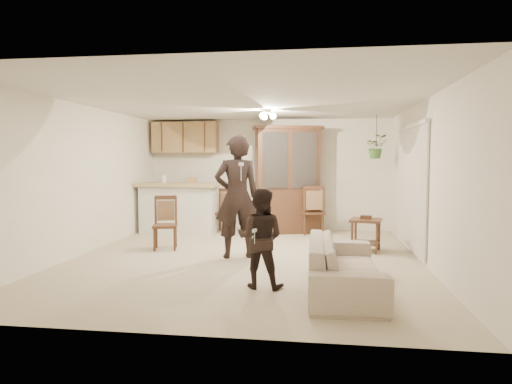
# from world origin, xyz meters

# --- Properties ---
(floor) EXTENTS (6.50, 6.50, 0.00)m
(floor) POSITION_xyz_m (0.00, 0.00, 0.00)
(floor) COLOR beige
(floor) RESTS_ON ground
(ceiling) EXTENTS (5.50, 6.50, 0.02)m
(ceiling) POSITION_xyz_m (0.00, 0.00, 2.50)
(ceiling) COLOR silver
(ceiling) RESTS_ON wall_back
(wall_back) EXTENTS (5.50, 0.02, 2.50)m
(wall_back) POSITION_xyz_m (0.00, 3.25, 1.25)
(wall_back) COLOR white
(wall_back) RESTS_ON ground
(wall_front) EXTENTS (5.50, 0.02, 2.50)m
(wall_front) POSITION_xyz_m (0.00, -3.25, 1.25)
(wall_front) COLOR white
(wall_front) RESTS_ON ground
(wall_left) EXTENTS (0.02, 6.50, 2.50)m
(wall_left) POSITION_xyz_m (-2.75, 0.00, 1.25)
(wall_left) COLOR white
(wall_left) RESTS_ON ground
(wall_right) EXTENTS (0.02, 6.50, 2.50)m
(wall_right) POSITION_xyz_m (2.75, 0.00, 1.25)
(wall_right) COLOR white
(wall_right) RESTS_ON ground
(breakfast_bar) EXTENTS (1.60, 0.55, 1.00)m
(breakfast_bar) POSITION_xyz_m (-1.85, 2.35, 0.50)
(breakfast_bar) COLOR silver
(breakfast_bar) RESTS_ON floor
(bar_top) EXTENTS (1.75, 0.70, 0.08)m
(bar_top) POSITION_xyz_m (-1.85, 2.35, 1.05)
(bar_top) COLOR tan
(bar_top) RESTS_ON breakfast_bar
(upper_cabinets) EXTENTS (1.50, 0.34, 0.70)m
(upper_cabinets) POSITION_xyz_m (-1.90, 3.07, 2.10)
(upper_cabinets) COLOR olive
(upper_cabinets) RESTS_ON wall_back
(vertical_blinds) EXTENTS (0.06, 2.30, 2.10)m
(vertical_blinds) POSITION_xyz_m (2.71, 0.90, 1.10)
(vertical_blinds) COLOR beige
(vertical_blinds) RESTS_ON wall_right
(ceiling_fixture) EXTENTS (0.36, 0.36, 0.20)m
(ceiling_fixture) POSITION_xyz_m (0.20, 1.20, 2.40)
(ceiling_fixture) COLOR #FFE7BF
(ceiling_fixture) RESTS_ON ceiling
(hanging_plant) EXTENTS (0.43, 0.37, 0.48)m
(hanging_plant) POSITION_xyz_m (2.30, 2.40, 1.85)
(hanging_plant) COLOR #356227
(hanging_plant) RESTS_ON ceiling
(plant_cord) EXTENTS (0.01, 0.01, 0.65)m
(plant_cord) POSITION_xyz_m (2.30, 2.40, 2.17)
(plant_cord) COLOR black
(plant_cord) RESTS_ON ceiling
(sofa) EXTENTS (0.75, 1.88, 0.73)m
(sofa) POSITION_xyz_m (1.48, -1.59, 0.37)
(sofa) COLOR beige
(sofa) RESTS_ON floor
(adult) EXTENTS (0.76, 0.62, 1.80)m
(adult) POSITION_xyz_m (-0.15, 0.07, 0.90)
(adult) COLOR black
(adult) RESTS_ON floor
(child) EXTENTS (0.71, 0.58, 1.35)m
(child) POSITION_xyz_m (0.46, -1.60, 0.68)
(child) COLOR black
(child) RESTS_ON floor
(china_hutch) EXTENTS (1.56, 0.95, 2.31)m
(china_hutch) POSITION_xyz_m (0.47, 2.75, 1.14)
(china_hutch) COLOR #3D2416
(china_hutch) RESTS_ON floor
(side_table) EXTENTS (0.61, 0.61, 0.63)m
(side_table) POSITION_xyz_m (1.97, 0.87, 0.29)
(side_table) COLOR #3D2416
(side_table) RESTS_ON floor
(chair_bar) EXTENTS (0.51, 0.51, 0.94)m
(chair_bar) POSITION_xyz_m (-1.53, 0.56, 0.27)
(chair_bar) COLOR #3D2416
(chair_bar) RESTS_ON floor
(chair_hutch_left) EXTENTS (0.55, 0.55, 0.96)m
(chair_hutch_left) POSITION_xyz_m (-0.94, 2.55, 0.27)
(chair_hutch_left) COLOR #3D2416
(chair_hutch_left) RESTS_ON floor
(chair_hutch_right) EXTENTS (0.52, 0.52, 1.05)m
(chair_hutch_right) POSITION_xyz_m (1.03, 2.62, 0.30)
(chair_hutch_right) COLOR #3D2416
(chair_hutch_right) RESTS_ON floor
(controller_adult) EXTENTS (0.10, 0.18, 0.05)m
(controller_adult) POSITION_xyz_m (0.00, -0.37, 1.52)
(controller_adult) COLOR white
(controller_adult) RESTS_ON adult
(controller_child) EXTENTS (0.04, 0.11, 0.03)m
(controller_child) POSITION_xyz_m (0.42, -1.89, 0.75)
(controller_child) COLOR white
(controller_child) RESTS_ON child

